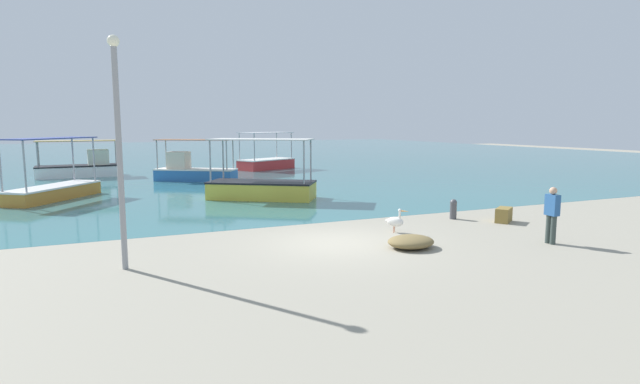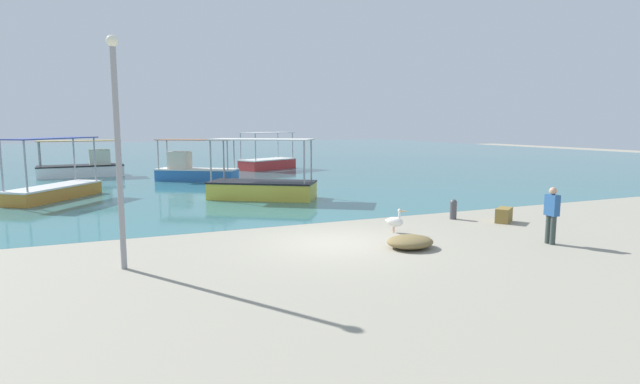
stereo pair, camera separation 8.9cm
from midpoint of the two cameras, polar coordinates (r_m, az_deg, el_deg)
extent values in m
plane|color=gray|center=(14.93, 1.98, -5.85)|extent=(120.00, 120.00, 0.00)
cube|color=#357378|center=(61.57, -17.20, 4.11)|extent=(110.00, 90.00, 0.00)
cube|color=#2E68B2|center=(32.26, -13.80, 1.95)|extent=(5.02, 3.86, 0.76)
cube|color=silver|center=(32.23, -13.82, 2.54)|extent=(5.07, 3.92, 0.08)
cylinder|color=#99999E|center=(31.97, -9.73, 4.29)|extent=(0.08, 0.08, 1.78)
cylinder|color=#99999E|center=(30.79, -10.45, 4.14)|extent=(0.08, 0.08, 1.78)
cylinder|color=#99999E|center=(33.64, -17.00, 4.23)|extent=(0.08, 0.08, 1.78)
cylinder|color=#99999E|center=(32.53, -17.94, 4.08)|extent=(0.08, 0.08, 1.78)
cube|color=#94664B|center=(32.13, -13.92, 5.82)|extent=(4.90, 3.84, 0.05)
cube|color=beige|center=(32.63, -15.67, 3.54)|extent=(1.59, 1.53, 1.05)
cube|color=orange|center=(26.58, -27.99, -0.04)|extent=(4.06, 4.96, 0.65)
cube|color=silver|center=(26.55, -28.03, 0.57)|extent=(4.11, 5.01, 0.08)
cylinder|color=#99999E|center=(28.58, -26.20, 3.41)|extent=(0.08, 0.08, 2.19)
cylinder|color=#99999E|center=(27.86, -24.24, 3.43)|extent=(0.08, 0.08, 2.19)
cylinder|color=#99999E|center=(25.18, -32.54, 2.52)|extent=(0.08, 0.08, 2.19)
cylinder|color=#99999E|center=(24.35, -30.51, 2.53)|extent=(0.08, 0.08, 2.19)
cube|color=navy|center=(26.40, -28.34, 5.43)|extent=(4.02, 4.85, 0.05)
cube|color=gold|center=(23.83, -6.50, 0.24)|extent=(5.19, 4.27, 0.83)
cube|color=black|center=(23.79, -6.51, 1.14)|extent=(5.24, 4.33, 0.08)
cylinder|color=#99999E|center=(23.61, -12.29, 3.44)|extent=(0.08, 0.08, 1.95)
cylinder|color=#99999E|center=(25.19, -10.85, 3.74)|extent=(0.08, 0.08, 1.95)
cylinder|color=#99999E|center=(22.35, -1.70, 3.38)|extent=(0.08, 0.08, 1.95)
cylinder|color=#99999E|center=(24.01, -0.91, 3.68)|extent=(0.08, 0.08, 1.95)
cube|color=silver|center=(23.64, -6.59, 6.00)|extent=(5.07, 4.25, 0.05)
cube|color=white|center=(37.36, -25.57, 2.20)|extent=(5.40, 2.28, 0.79)
cube|color=black|center=(37.34, -25.60, 2.74)|extent=(5.44, 2.33, 0.08)
cylinder|color=#99999E|center=(36.47, -29.40, 3.73)|extent=(0.08, 0.08, 1.61)
cylinder|color=#99999E|center=(38.16, -29.30, 3.87)|extent=(0.08, 0.08, 1.61)
cylinder|color=#99999E|center=(36.57, -21.90, 4.18)|extent=(0.08, 0.08, 1.61)
cylinder|color=#99999E|center=(38.25, -22.12, 4.30)|extent=(0.08, 0.08, 1.61)
cube|color=olive|center=(37.25, -25.75, 5.30)|extent=(5.21, 2.37, 0.05)
cube|color=beige|center=(37.34, -23.83, 3.68)|extent=(1.38, 1.44, 1.02)
cube|color=red|center=(39.67, -5.96, 3.20)|extent=(4.92, 3.77, 0.81)
cube|color=silver|center=(39.64, -5.96, 3.73)|extent=(4.97, 3.83, 0.08)
cylinder|color=#99999E|center=(41.60, -4.78, 5.39)|extent=(0.08, 0.08, 2.04)
cylinder|color=#99999E|center=(40.45, -3.09, 5.34)|extent=(0.08, 0.08, 2.04)
cylinder|color=#99999E|center=(38.82, -9.00, 5.15)|extent=(0.08, 0.08, 2.04)
cylinder|color=#99999E|center=(37.59, -7.32, 5.11)|extent=(0.08, 0.08, 2.04)
cube|color=silver|center=(39.55, -6.01, 6.76)|extent=(4.79, 3.77, 0.05)
cylinder|color=#E0997A|center=(16.56, 8.63, -4.19)|extent=(0.03, 0.03, 0.22)
cylinder|color=#E0997A|center=(16.46, 8.51, -4.25)|extent=(0.03, 0.03, 0.22)
ellipsoid|color=white|center=(16.45, 8.68, -3.39)|extent=(0.57, 0.61, 0.32)
ellipsoid|color=white|center=(16.53, 7.86, -3.25)|extent=(0.19, 0.20, 0.10)
cylinder|color=white|center=(16.36, 9.21, -2.66)|extent=(0.07, 0.07, 0.26)
sphere|color=white|center=(16.33, 9.22, -2.10)|extent=(0.11, 0.11, 0.11)
cone|color=#E5933F|center=(16.28, 9.76, -2.18)|extent=(0.23, 0.27, 0.06)
cylinder|color=gray|center=(12.79, -21.84, 3.34)|extent=(0.14, 0.14, 5.30)
sphere|color=#EAEACC|center=(12.90, -22.48, 15.65)|extent=(0.28, 0.28, 0.28)
cylinder|color=#47474C|center=(19.26, 15.12, -2.14)|extent=(0.25, 0.25, 0.59)
sphere|color=#4C4C51|center=(19.21, 15.15, -1.19)|extent=(0.26, 0.26, 0.26)
cylinder|color=#34403D|center=(16.18, 25.22, -3.99)|extent=(0.16, 0.16, 0.85)
cylinder|color=#34403D|center=(16.30, 24.77, -3.88)|extent=(0.16, 0.16, 0.85)
cube|color=#27548E|center=(16.12, 25.14, -1.37)|extent=(0.23, 0.41, 0.62)
sphere|color=tan|center=(16.06, 25.23, 0.11)|extent=(0.22, 0.22, 0.22)
ellipsoid|color=brown|center=(14.54, 10.43, -5.62)|extent=(1.37, 1.16, 0.36)
cube|color=olive|center=(19.22, 20.40, -2.48)|extent=(0.95, 0.85, 0.52)
camera|label=1|loc=(0.04, -89.87, 0.02)|focal=28.00mm
camera|label=2|loc=(0.04, 90.13, -0.02)|focal=28.00mm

